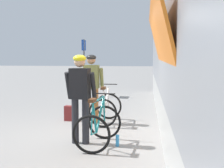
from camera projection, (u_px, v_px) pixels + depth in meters
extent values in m
plane|color=gray|center=(85.00, 138.00, 6.57)|extent=(80.00, 80.00, 0.00)
cube|color=orange|center=(163.00, 53.00, 5.43)|extent=(0.46, 4.65, 1.66)
cube|color=black|center=(160.00, 32.00, 6.49)|extent=(0.04, 1.10, 0.80)
cylinder|color=#232328|center=(75.00, 121.00, 6.14)|extent=(0.14, 0.14, 0.90)
cylinder|color=#232328|center=(86.00, 121.00, 6.08)|extent=(0.14, 0.14, 0.90)
cube|color=black|center=(80.00, 84.00, 6.04)|extent=(0.41, 0.29, 0.60)
cylinder|color=black|center=(68.00, 86.00, 6.14)|extent=(0.12, 0.27, 0.56)
cylinder|color=black|center=(93.00, 86.00, 6.02)|extent=(0.12, 0.27, 0.56)
sphere|color=tan|center=(80.00, 62.00, 6.00)|extent=(0.22, 0.22, 0.22)
ellipsoid|color=yellow|center=(80.00, 58.00, 5.99)|extent=(0.29, 0.31, 0.14)
cylinder|color=#935B2D|center=(87.00, 106.00, 7.96)|extent=(0.14, 0.14, 0.90)
cylinder|color=#935B2D|center=(96.00, 106.00, 7.93)|extent=(0.14, 0.14, 0.90)
cube|color=olive|center=(91.00, 77.00, 7.87)|extent=(0.38, 0.25, 0.60)
cylinder|color=olive|center=(82.00, 78.00, 7.95)|extent=(0.10, 0.26, 0.56)
cylinder|color=olive|center=(102.00, 79.00, 7.88)|extent=(0.10, 0.26, 0.56)
sphere|color=#9E7051|center=(91.00, 60.00, 7.83)|extent=(0.22, 0.22, 0.22)
ellipsoid|color=black|center=(91.00, 57.00, 7.83)|extent=(0.26, 0.28, 0.14)
torus|color=black|center=(104.00, 122.00, 6.44)|extent=(0.71, 0.12, 0.71)
torus|color=black|center=(91.00, 135.00, 5.45)|extent=(0.71, 0.12, 0.71)
cylinder|color=#197A7F|center=(100.00, 114.00, 6.07)|extent=(0.11, 0.65, 0.63)
cylinder|color=#197A7F|center=(99.00, 99.00, 5.93)|extent=(0.12, 0.85, 0.04)
cylinder|color=#197A7F|center=(95.00, 118.00, 5.66)|extent=(0.07, 0.28, 0.62)
cylinder|color=#197A7F|center=(94.00, 134.00, 5.63)|extent=(0.06, 0.36, 0.08)
cylinder|color=#197A7F|center=(92.00, 119.00, 5.48)|extent=(0.04, 0.15, 0.56)
cylinder|color=#197A7F|center=(104.00, 109.00, 6.39)|extent=(0.04, 0.08, 0.55)
cylinder|color=black|center=(104.00, 94.00, 6.34)|extent=(0.48, 0.07, 0.02)
cube|color=#4C2D19|center=(92.00, 100.00, 5.48)|extent=(0.12, 0.25, 0.06)
torus|color=black|center=(109.00, 106.00, 8.45)|extent=(0.71, 0.07, 0.71)
torus|color=black|center=(103.00, 113.00, 7.44)|extent=(0.71, 0.07, 0.71)
cylinder|color=white|center=(107.00, 99.00, 8.07)|extent=(0.06, 0.64, 0.63)
cylinder|color=white|center=(106.00, 88.00, 7.92)|extent=(0.06, 0.85, 0.04)
cylinder|color=white|center=(104.00, 101.00, 7.65)|extent=(0.05, 0.28, 0.62)
cylinder|color=white|center=(104.00, 113.00, 7.62)|extent=(0.04, 0.36, 0.08)
cylinder|color=white|center=(103.00, 102.00, 7.47)|extent=(0.03, 0.14, 0.56)
cylinder|color=white|center=(109.00, 96.00, 8.39)|extent=(0.03, 0.08, 0.55)
cylinder|color=black|center=(108.00, 84.00, 8.34)|extent=(0.48, 0.03, 0.02)
cube|color=#4C2D19|center=(103.00, 88.00, 7.47)|extent=(0.11, 0.24, 0.06)
cube|color=maroon|center=(70.00, 113.00, 8.24)|extent=(0.29, 0.20, 0.40)
cylinder|color=#338CCC|center=(117.00, 141.00, 5.94)|extent=(0.07, 0.07, 0.22)
cylinder|color=#595B60|center=(84.00, 68.00, 12.96)|extent=(0.08, 0.08, 2.40)
cube|color=#193F99|center=(84.00, 45.00, 12.87)|extent=(0.04, 0.70, 0.44)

